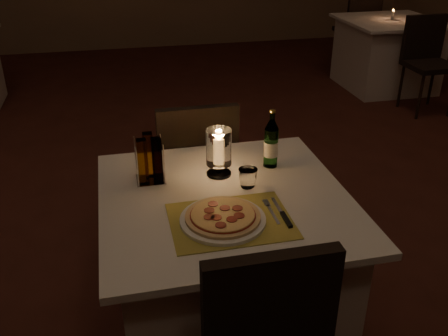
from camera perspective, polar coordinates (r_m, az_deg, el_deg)
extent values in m
cube|color=#491F17|center=(2.97, -2.65, -9.54)|extent=(8.00, 10.00, 0.02)
cube|color=silver|center=(2.24, 0.12, -11.80)|extent=(0.88, 0.88, 0.71)
cube|color=silver|center=(2.03, 0.13, -3.65)|extent=(1.00, 1.00, 0.03)
cube|color=black|center=(1.57, 5.35, -16.06)|extent=(0.42, 0.05, 0.42)
cube|color=black|center=(2.84, -3.49, -0.14)|extent=(0.42, 0.42, 0.05)
cube|color=black|center=(2.58, -2.94, 2.56)|extent=(0.42, 0.05, 0.42)
cylinder|color=black|center=(3.13, -0.83, -2.32)|extent=(0.03, 0.03, 0.44)
cylinder|color=black|center=(3.09, -7.02, -2.99)|extent=(0.03, 0.03, 0.44)
cylinder|color=black|center=(2.85, 0.61, -5.62)|extent=(0.03, 0.03, 0.44)
cylinder|color=black|center=(2.80, -6.22, -6.43)|extent=(0.03, 0.03, 0.44)
cube|color=#A69739|center=(1.86, 0.77, -6.05)|extent=(0.45, 0.34, 0.00)
cylinder|color=white|center=(1.85, -0.13, -5.93)|extent=(0.32, 0.32, 0.01)
cylinder|color=#D8B77F|center=(1.85, -0.14, -5.59)|extent=(0.28, 0.28, 0.01)
cylinder|color=maroon|center=(1.84, -0.14, -5.39)|extent=(0.24, 0.24, 0.00)
cylinder|color=#EACC7F|center=(1.84, -0.14, -5.30)|extent=(0.24, 0.24, 0.00)
cylinder|color=maroon|center=(1.87, 1.55, -4.62)|extent=(0.04, 0.04, 0.00)
cylinder|color=maroon|center=(1.87, 0.10, -4.58)|extent=(0.04, 0.04, 0.00)
cylinder|color=maroon|center=(1.90, -1.25, -4.12)|extent=(0.04, 0.04, 0.00)
cylinder|color=maroon|center=(1.86, -1.70, -4.86)|extent=(0.04, 0.04, 0.00)
cylinder|color=maroon|center=(1.82, -1.71, -5.62)|extent=(0.04, 0.04, 0.00)
cylinder|color=maroon|center=(1.82, -0.89, -5.66)|extent=(0.04, 0.04, 0.00)
cylinder|color=maroon|center=(1.77, -0.37, -6.53)|extent=(0.04, 0.04, 0.00)
cylinder|color=maroon|center=(1.81, 0.90, -5.87)|extent=(0.04, 0.04, 0.00)
cylinder|color=maroon|center=(1.83, 1.74, -5.45)|extent=(0.04, 0.04, 0.00)
cube|color=silver|center=(1.90, 5.63, -5.31)|extent=(0.01, 0.14, 0.00)
cube|color=silver|center=(1.97, 4.87, -4.02)|extent=(0.02, 0.05, 0.00)
cube|color=black|center=(1.87, 7.13, -5.87)|extent=(0.02, 0.10, 0.01)
cube|color=silver|center=(1.96, 6.07, -4.27)|extent=(0.01, 0.12, 0.00)
cylinder|color=#6DB461|center=(2.23, 5.38, 2.33)|extent=(0.06, 0.06, 0.18)
cylinder|color=#6DB461|center=(2.17, 5.55, 5.92)|extent=(0.02, 0.02, 0.03)
cylinder|color=gold|center=(2.16, 5.58, 6.47)|extent=(0.03, 0.03, 0.01)
cylinder|color=silver|center=(2.23, 5.38, 2.23)|extent=(0.06, 0.06, 0.07)
cylinder|color=white|center=(2.18, -0.59, -0.62)|extent=(0.11, 0.11, 0.01)
cylinder|color=white|center=(2.17, -0.59, 0.00)|extent=(0.02, 0.02, 0.04)
cylinder|color=white|center=(2.12, -0.61, 2.42)|extent=(0.11, 0.11, 0.16)
cylinder|color=white|center=(2.13, -0.60, 2.03)|extent=(0.03, 0.03, 0.12)
ellipsoid|color=orange|center=(2.10, -0.61, 3.85)|extent=(0.02, 0.02, 0.03)
cube|color=white|center=(2.16, -8.34, -1.31)|extent=(0.12, 0.12, 0.01)
cylinder|color=white|center=(2.07, -9.89, 0.08)|extent=(0.01, 0.01, 0.18)
cylinder|color=white|center=(2.07, -6.86, 0.39)|extent=(0.01, 0.01, 0.18)
cylinder|color=white|center=(2.16, -10.09, 1.38)|extent=(0.01, 0.01, 0.18)
cylinder|color=white|center=(2.17, -7.20, 1.67)|extent=(0.01, 0.01, 0.18)
cube|color=#BF8C33|center=(2.08, -9.27, 0.70)|extent=(0.04, 0.04, 0.20)
cube|color=#3F1E14|center=(2.09, -7.63, 0.87)|extent=(0.04, 0.04, 0.20)
cube|color=#BF8C33|center=(2.14, -8.60, 1.49)|extent=(0.04, 0.04, 0.20)
cube|color=silver|center=(5.89, 18.07, 12.12)|extent=(0.88, 0.88, 0.71)
cube|color=silver|center=(5.81, 18.61, 15.63)|extent=(1.00, 1.00, 0.03)
cube|color=black|center=(5.22, 22.53, 10.75)|extent=(0.42, 0.42, 0.05)
cube|color=black|center=(5.31, 21.88, 13.72)|extent=(0.42, 0.05, 0.42)
cylinder|color=black|center=(5.06, 21.49, 7.57)|extent=(0.03, 0.03, 0.44)
cylinder|color=black|center=(5.32, 19.55, 8.84)|extent=(0.03, 0.03, 0.44)
cylinder|color=black|center=(5.51, 22.60, 8.90)|extent=(0.03, 0.03, 0.44)
cube|color=black|center=(6.55, 14.73, 14.94)|extent=(0.42, 0.42, 0.05)
cube|color=black|center=(6.35, 15.74, 16.57)|extent=(0.42, 0.05, 0.42)
cylinder|color=black|center=(6.82, 15.16, 13.28)|extent=(0.03, 0.03, 0.44)
cylinder|color=black|center=(6.68, 12.49, 13.28)|extent=(0.03, 0.03, 0.44)
cylinder|color=black|center=(6.53, 16.50, 12.52)|extent=(0.03, 0.03, 0.44)
cylinder|color=black|center=(6.38, 13.75, 12.51)|extent=(0.03, 0.03, 0.44)
cylinder|color=white|center=(5.80, 18.70, 16.20)|extent=(0.03, 0.03, 0.09)
ellipsoid|color=orange|center=(5.79, 18.78, 16.70)|extent=(0.01, 0.01, 0.02)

